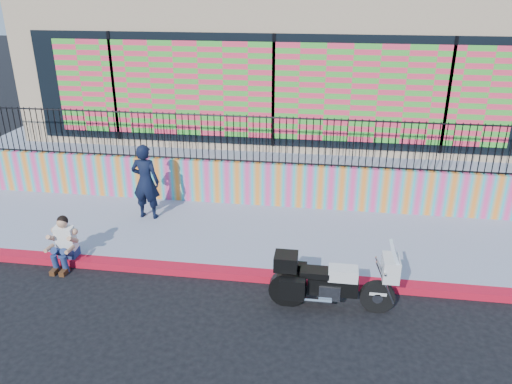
# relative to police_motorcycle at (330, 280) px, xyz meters

# --- Properties ---
(ground) EXTENTS (90.00, 90.00, 0.00)m
(ground) POSITION_rel_police_motorcycle_xyz_m (-1.59, 0.73, -0.57)
(ground) COLOR black
(ground) RESTS_ON ground
(red_curb) EXTENTS (16.00, 0.30, 0.15)m
(red_curb) POSITION_rel_police_motorcycle_xyz_m (-1.59, 0.73, -0.49)
(red_curb) COLOR red
(red_curb) RESTS_ON ground
(sidewalk) EXTENTS (16.00, 3.00, 0.15)m
(sidewalk) POSITION_rel_police_motorcycle_xyz_m (-1.59, 2.38, -0.49)
(sidewalk) COLOR #8F95AC
(sidewalk) RESTS_ON ground
(mural_wall) EXTENTS (16.00, 0.20, 1.10)m
(mural_wall) POSITION_rel_police_motorcycle_xyz_m (-1.59, 3.98, 0.13)
(mural_wall) COLOR #EB3E85
(mural_wall) RESTS_ON sidewalk
(metal_fence) EXTENTS (15.80, 0.04, 1.20)m
(metal_fence) POSITION_rel_police_motorcycle_xyz_m (-1.59, 3.98, 1.28)
(metal_fence) COLOR black
(metal_fence) RESTS_ON mural_wall
(elevated_platform) EXTENTS (16.00, 10.00, 1.25)m
(elevated_platform) POSITION_rel_police_motorcycle_xyz_m (-1.59, 9.08, 0.06)
(elevated_platform) COLOR #8F95AC
(elevated_platform) RESTS_ON ground
(storefront_building) EXTENTS (14.00, 8.06, 4.00)m
(storefront_building) POSITION_rel_police_motorcycle_xyz_m (-1.59, 8.87, 2.68)
(storefront_building) COLOR tan
(storefront_building) RESTS_ON elevated_platform
(police_motorcycle) EXTENTS (2.17, 0.72, 1.35)m
(police_motorcycle) POSITION_rel_police_motorcycle_xyz_m (0.00, 0.00, 0.00)
(police_motorcycle) COLOR black
(police_motorcycle) RESTS_ON ground
(police_officer) EXTENTS (0.69, 0.47, 1.82)m
(police_officer) POSITION_rel_police_motorcycle_xyz_m (-4.35, 2.83, 0.49)
(police_officer) COLOR black
(police_officer) RESTS_ON sidewalk
(seated_man) EXTENTS (0.54, 0.71, 1.06)m
(seated_man) POSITION_rel_police_motorcycle_xyz_m (-5.33, 0.60, -0.12)
(seated_man) COLOR navy
(seated_man) RESTS_ON ground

